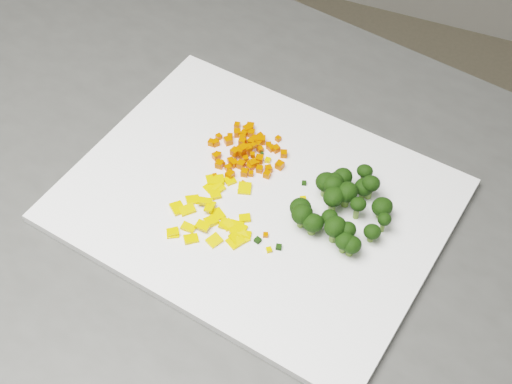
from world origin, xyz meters
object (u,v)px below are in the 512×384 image
at_px(pepper_pile, 209,209).
at_px(broccoli_pile, 347,200).
at_px(cutting_board, 256,200).
at_px(carrot_pile, 246,146).
at_px(counter_block, 218,366).

relative_size(pepper_pile, broccoli_pile, 0.97).
distance_m(pepper_pile, broccoli_pile, 0.15).
bearing_deg(cutting_board, pepper_pile, -134.59).
bearing_deg(carrot_pile, counter_block, -106.46).
bearing_deg(counter_block, cutting_board, 17.13).
relative_size(counter_block, cutting_board, 2.60).
relative_size(cutting_board, broccoli_pile, 3.75).
xyz_separation_m(cutting_board, carrot_pile, (-0.04, 0.06, 0.02)).
xyz_separation_m(counter_block, pepper_pile, (0.02, -0.02, 0.47)).
height_order(counter_block, broccoli_pile, broccoli_pile).
bearing_deg(pepper_pile, carrot_pile, 88.53).
distance_m(cutting_board, pepper_pile, 0.06).
height_order(pepper_pile, broccoli_pile, broccoli_pile).
xyz_separation_m(counter_block, carrot_pile, (0.02, 0.08, 0.47)).
bearing_deg(counter_block, carrot_pile, 73.54).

